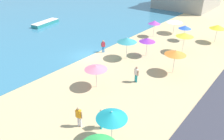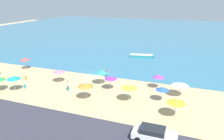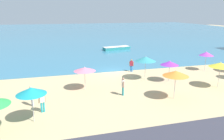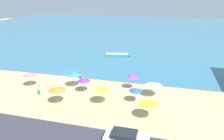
# 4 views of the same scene
# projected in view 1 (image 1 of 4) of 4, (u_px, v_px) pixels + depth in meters

# --- Properties ---
(ground_plane) EXTENTS (160.00, 160.00, 0.00)m
(ground_plane) POSITION_uv_depth(u_px,v_px,m) (88.00, 56.00, 26.96)
(ground_plane) COLOR tan
(beach_umbrella_0) EXTENTS (2.33, 2.33, 2.69)m
(beach_umbrella_0) POSITION_uv_depth(u_px,v_px,m) (127.00, 40.00, 25.40)
(beach_umbrella_0) COLOR #B2B2B7
(beach_umbrella_0) RESTS_ON ground_plane
(beach_umbrella_2) EXTENTS (2.04, 2.04, 2.60)m
(beach_umbrella_2) POSITION_uv_depth(u_px,v_px,m) (112.00, 115.00, 13.64)
(beach_umbrella_2) COLOR #B2B2B7
(beach_umbrella_2) RESTS_ON ground_plane
(beach_umbrella_3) EXTENTS (2.20, 2.20, 2.66)m
(beach_umbrella_3) POSITION_uv_depth(u_px,v_px,m) (185.00, 35.00, 27.02)
(beach_umbrella_3) COLOR #B2B2B7
(beach_umbrella_3) RESTS_ON ground_plane
(beach_umbrella_6) EXTENTS (2.21, 2.21, 2.62)m
(beach_umbrella_6) POSITION_uv_depth(u_px,v_px,m) (218.00, 27.00, 30.24)
(beach_umbrella_6) COLOR #B2B2B7
(beach_umbrella_6) RESTS_ON ground_plane
(beach_umbrella_7) EXTENTS (1.82, 1.82, 2.52)m
(beach_umbrella_7) POSITION_uv_depth(u_px,v_px,m) (154.00, 22.00, 32.51)
(beach_umbrella_7) COLOR #B2B2B7
(beach_umbrella_7) RESTS_ON ground_plane
(beach_umbrella_8) EXTENTS (2.22, 2.22, 2.63)m
(beach_umbrella_8) POSITION_uv_depth(u_px,v_px,m) (176.00, 53.00, 22.22)
(beach_umbrella_8) COLOR #B2B2B7
(beach_umbrella_8) RESTS_ON ground_plane
(beach_umbrella_9) EXTENTS (2.12, 2.12, 2.32)m
(beach_umbrella_9) POSITION_uv_depth(u_px,v_px,m) (96.00, 68.00, 19.83)
(beach_umbrella_9) COLOR #B2B2B7
(beach_umbrella_9) RESTS_ON ground_plane
(beach_umbrella_10) EXTENTS (1.96, 1.96, 2.37)m
(beach_umbrella_10) POSITION_uv_depth(u_px,v_px,m) (147.00, 40.00, 26.23)
(beach_umbrella_10) COLOR #B2B2B7
(beach_umbrella_10) RESTS_ON ground_plane
(beach_umbrella_11) EXTENTS (1.80, 1.80, 2.30)m
(beach_umbrella_11) POSITION_uv_depth(u_px,v_px,m) (185.00, 27.00, 31.04)
(beach_umbrella_11) COLOR #B2B2B7
(beach_umbrella_11) RESTS_ON ground_plane
(beach_umbrella_13) EXTENTS (2.49, 2.49, 2.22)m
(beach_umbrella_13) POSITION_uv_depth(u_px,v_px,m) (175.00, 21.00, 33.99)
(beach_umbrella_13) COLOR #B2B2B7
(beach_umbrella_13) RESTS_ON ground_plane
(bather_0) EXTENTS (0.32, 0.55, 1.72)m
(bather_0) POSITION_uv_depth(u_px,v_px,m) (79.00, 116.00, 15.60)
(bather_0) COLOR silver
(bather_0) RESTS_ON ground_plane
(bather_1) EXTENTS (0.48, 0.39, 1.63)m
(bather_1) POSITION_uv_depth(u_px,v_px,m) (103.00, 46.00, 27.71)
(bather_1) COLOR blue
(bather_1) RESTS_ON ground_plane
(bather_2) EXTENTS (0.55, 0.31, 1.69)m
(bather_2) POSITION_uv_depth(u_px,v_px,m) (101.00, 118.00, 15.43)
(bather_2) COLOR teal
(bather_2) RESTS_ON ground_plane
(bather_3) EXTENTS (0.28, 0.56, 1.69)m
(bather_3) POSITION_uv_depth(u_px,v_px,m) (136.00, 73.00, 21.17)
(bather_3) COLOR teal
(bather_3) RESTS_ON ground_plane
(skiff_nearshore) EXTENTS (5.84, 2.52, 0.62)m
(skiff_nearshore) POSITION_uv_depth(u_px,v_px,m) (46.00, 23.00, 38.77)
(skiff_nearshore) COLOR teal
(skiff_nearshore) RESTS_ON sea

